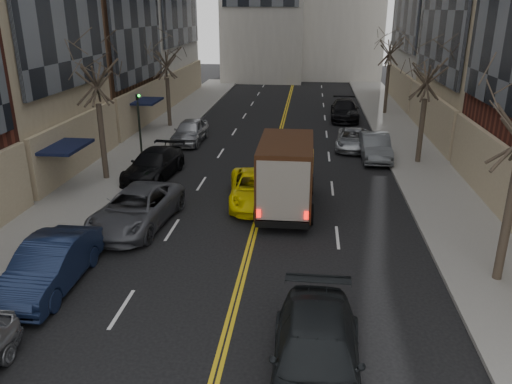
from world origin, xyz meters
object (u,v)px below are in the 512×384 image
ups_truck (286,174)px  taxi (255,188)px  pedestrian (307,194)px  observer_sedan (316,357)px

ups_truck → taxi: size_ratio=1.18×
ups_truck → pedestrian: ups_truck is taller
observer_sedan → pedestrian: pedestrian is taller
observer_sedan → taxi: (-2.85, 12.23, -0.08)m
observer_sedan → ups_truck: bearing=97.4°
ups_truck → observer_sedan: bearing=-83.6°
ups_truck → observer_sedan: (1.35, -11.60, -0.91)m
observer_sedan → pedestrian: size_ratio=2.95×
pedestrian → ups_truck: bearing=78.3°
taxi → pedestrian: size_ratio=2.78×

